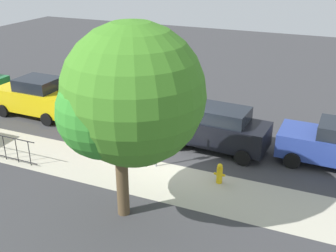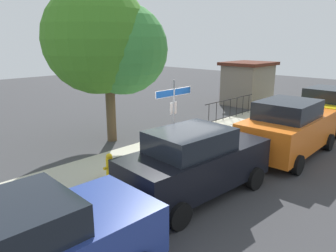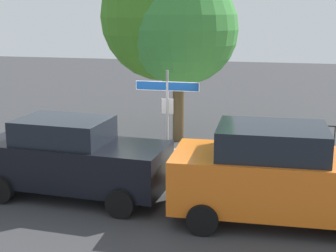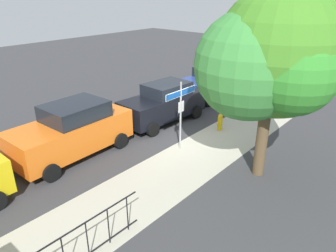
{
  "view_description": "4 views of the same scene",
  "coord_description": "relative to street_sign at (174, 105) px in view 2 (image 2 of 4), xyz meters",
  "views": [
    {
      "loc": [
        -5.54,
        13.13,
        7.83
      ],
      "look_at": [
        0.12,
        0.02,
        1.64
      ],
      "focal_mm": 43.47,
      "sensor_mm": 36.0,
      "label": 1
    },
    {
      "loc": [
        -7.42,
        -7.01,
        4.07
      ],
      "look_at": [
        0.67,
        0.87,
        1.04
      ],
      "focal_mm": 34.08,
      "sensor_mm": 36.0,
      "label": 2
    },
    {
      "loc": [
        3.45,
        -12.55,
        4.39
      ],
      "look_at": [
        0.44,
        0.64,
        1.2
      ],
      "focal_mm": 53.6,
      "sensor_mm": 36.0,
      "label": 3
    },
    {
      "loc": [
        9.38,
        7.48,
        5.96
      ],
      "look_at": [
        1.34,
        0.5,
        1.31
      ],
      "focal_mm": 33.69,
      "sensor_mm": 36.0,
      "label": 4
    }
  ],
  "objects": [
    {
      "name": "car_black",
      "position": [
        -1.72,
        -2.42,
        -0.98
      ],
      "size": [
        4.46,
        2.17,
        1.89
      ],
      "rotation": [
        0.0,
        0.0,
        -0.06
      ],
      "color": "black",
      "rests_on": "ground_plane"
    },
    {
      "name": "car_yellow",
      "position": [
        7.88,
        -2.56,
        -0.94
      ],
      "size": [
        4.14,
        2.14,
        1.98
      ],
      "rotation": [
        0.0,
        0.0,
        -0.02
      ],
      "color": "gold",
      "rests_on": "ground_plane"
    },
    {
      "name": "ground_plane",
      "position": [
        -0.48,
        -0.4,
        -1.93
      ],
      "size": [
        60.0,
        60.0,
        0.0
      ],
      "primitive_type": "plane",
      "color": "#38383A"
    },
    {
      "name": "utility_shed",
      "position": [
        10.67,
        3.4,
        -0.53
      ],
      "size": [
        3.23,
        2.69,
        2.74
      ],
      "color": "slate",
      "rests_on": "ground_plane"
    },
    {
      "name": "iron_fence",
      "position": [
        6.46,
        1.9,
        -1.36
      ],
      "size": [
        4.42,
        0.04,
        1.07
      ],
      "color": "black",
      "rests_on": "ground_plane"
    },
    {
      "name": "fire_hydrant",
      "position": [
        -2.64,
        0.2,
        -1.54
      ],
      "size": [
        0.42,
        0.22,
        0.78
      ],
      "color": "yellow",
      "rests_on": "ground_plane"
    },
    {
      "name": "street_sign",
      "position": [
        0.0,
        0.0,
        0.0
      ],
      "size": [
        1.74,
        0.07,
        2.79
      ],
      "color": "#9EA0A5",
      "rests_on": "ground_plane"
    },
    {
      "name": "sidewalk_strip",
      "position": [
        1.52,
        0.9,
        -1.92
      ],
      "size": [
        24.0,
        2.6,
        0.0
      ],
      "primitive_type": "cube",
      "color": "#B4AF9B",
      "rests_on": "ground_plane"
    },
    {
      "name": "shade_tree",
      "position": [
        -0.53,
        3.1,
        2.02
      ],
      "size": [
        4.53,
        4.39,
        6.18
      ],
      "color": "brown",
      "rests_on": "ground_plane"
    },
    {
      "name": "car_orange",
      "position": [
        3.07,
        -2.8,
        -0.9
      ],
      "size": [
        4.66,
        2.28,
        2.05
      ],
      "rotation": [
        0.0,
        0.0,
        0.03
      ],
      "color": "orange",
      "rests_on": "ground_plane"
    }
  ]
}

